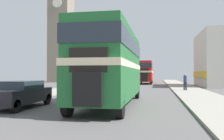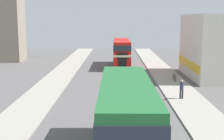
{
  "view_description": "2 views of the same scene",
  "coord_description": "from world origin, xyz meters",
  "px_view_note": "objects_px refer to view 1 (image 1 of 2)",
  "views": [
    {
      "loc": [
        3.42,
        -14.19,
        1.81
      ],
      "look_at": [
        0.81,
        0.15,
        2.04
      ],
      "focal_mm": 40.0,
      "sensor_mm": 36.0,
      "label": 1
    },
    {
      "loc": [
        0.23,
        -14.68,
        7.31
      ],
      "look_at": [
        0.0,
        12.42,
        2.81
      ],
      "focal_mm": 50.0,
      "sensor_mm": 36.0,
      "label": 2
    }
  ],
  "objects_px": {
    "bicycle_on_pavement": "(186,84)",
    "church_tower": "(61,13)",
    "bus_distant": "(146,71)",
    "double_decker_bus": "(112,62)",
    "car_parked_near": "(20,94)",
    "pedestrian_walking": "(185,81)"
  },
  "relations": [
    {
      "from": "pedestrian_walking",
      "to": "church_tower",
      "type": "distance_m",
      "value": 38.21
    },
    {
      "from": "bicycle_on_pavement",
      "to": "bus_distant",
      "type": "bearing_deg",
      "value": 117.83
    },
    {
      "from": "pedestrian_walking",
      "to": "double_decker_bus",
      "type": "bearing_deg",
      "value": -113.36
    },
    {
      "from": "church_tower",
      "to": "bus_distant",
      "type": "bearing_deg",
      "value": -17.5
    },
    {
      "from": "car_parked_near",
      "to": "bicycle_on_pavement",
      "type": "relative_size",
      "value": 2.41
    },
    {
      "from": "bicycle_on_pavement",
      "to": "double_decker_bus",
      "type": "bearing_deg",
      "value": -106.94
    },
    {
      "from": "car_parked_near",
      "to": "church_tower",
      "type": "distance_m",
      "value": 45.44
    },
    {
      "from": "car_parked_near",
      "to": "bicycle_on_pavement",
      "type": "bearing_deg",
      "value": 64.56
    },
    {
      "from": "car_parked_near",
      "to": "bicycle_on_pavement",
      "type": "xyz_separation_m",
      "value": [
        11.05,
        23.22,
        -0.27
      ]
    },
    {
      "from": "pedestrian_walking",
      "to": "church_tower",
      "type": "bearing_deg",
      "value": 133.03
    },
    {
      "from": "bicycle_on_pavement",
      "to": "church_tower",
      "type": "relative_size",
      "value": 0.06
    },
    {
      "from": "bicycle_on_pavement",
      "to": "church_tower",
      "type": "distance_m",
      "value": 34.06
    },
    {
      "from": "pedestrian_walking",
      "to": "church_tower",
      "type": "xyz_separation_m",
      "value": [
        -24.12,
        25.84,
        14.51
      ]
    },
    {
      "from": "pedestrian_walking",
      "to": "car_parked_near",
      "type": "bearing_deg",
      "value": -124.36
    },
    {
      "from": "car_parked_near",
      "to": "pedestrian_walking",
      "type": "height_order",
      "value": "pedestrian_walking"
    },
    {
      "from": "double_decker_bus",
      "to": "bus_distant",
      "type": "distance_m",
      "value": 32.49
    },
    {
      "from": "car_parked_near",
      "to": "pedestrian_walking",
      "type": "relative_size",
      "value": 2.44
    },
    {
      "from": "bus_distant",
      "to": "bicycle_on_pavement",
      "type": "height_order",
      "value": "bus_distant"
    },
    {
      "from": "double_decker_bus",
      "to": "church_tower",
      "type": "height_order",
      "value": "church_tower"
    },
    {
      "from": "double_decker_bus",
      "to": "bus_distant",
      "type": "relative_size",
      "value": 0.97
    },
    {
      "from": "bus_distant",
      "to": "pedestrian_walking",
      "type": "height_order",
      "value": "bus_distant"
    },
    {
      "from": "car_parked_near",
      "to": "bus_distant",
      "type": "bearing_deg",
      "value": 81.66
    }
  ]
}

